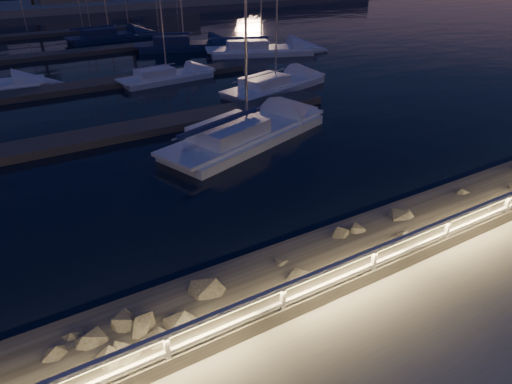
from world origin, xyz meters
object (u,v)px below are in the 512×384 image
guard_rail (344,269)px  sailboat_k (107,36)px  sailboat_g (181,45)px  sailboat_l (258,49)px  sailboat_c (164,76)px  sailboat_d (243,133)px  sailboat_h (273,85)px

guard_rail → sailboat_k: 44.24m
sailboat_k → sailboat_g: bearing=-68.4°
guard_rail → sailboat_l: 33.42m
sailboat_c → sailboat_d: bearing=-98.9°
sailboat_d → sailboat_l: 21.26m
sailboat_c → sailboat_k: sailboat_k is taller
sailboat_h → sailboat_k: 25.34m
guard_rail → sailboat_k: sailboat_k is taller
sailboat_h → sailboat_k: sailboat_k is taller
sailboat_k → sailboat_h: bearing=-86.7°
sailboat_c → sailboat_k: 18.79m
guard_rail → sailboat_c: (4.49, 25.15, -0.98)m
guard_rail → sailboat_d: sailboat_d is taller
sailboat_d → sailboat_k: size_ratio=1.13×
sailboat_c → sailboat_l: sailboat_l is taller
sailboat_c → sailboat_k: size_ratio=0.81×
sailboat_d → sailboat_l: size_ratio=1.01×
sailboat_c → sailboat_l: (10.77, 4.57, 0.07)m
sailboat_g → sailboat_k: (-4.77, 8.58, -0.01)m
sailboat_d → sailboat_l: bearing=38.1°
guard_rail → sailboat_l: (15.27, 29.72, -0.90)m
sailboat_k → sailboat_l: sailboat_l is taller
sailboat_h → sailboat_c: bearing=116.1°
sailboat_c → sailboat_g: bearing=56.0°
sailboat_g → sailboat_k: 9.82m
guard_rail → sailboat_g: (10.08, 35.33, -0.91)m
guard_rail → sailboat_g: 36.76m
sailboat_d → sailboat_k: sailboat_d is taller
sailboat_c → sailboat_g: (5.59, 10.19, 0.07)m
sailboat_g → sailboat_k: size_ratio=1.04×
sailboat_c → sailboat_g: size_ratio=0.78×
sailboat_l → sailboat_c: bearing=-136.2°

